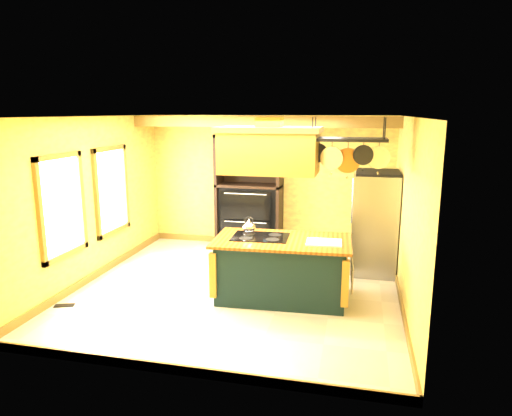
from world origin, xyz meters
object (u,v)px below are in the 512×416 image
at_px(kitchen_island, 282,268).
at_px(pot_rack, 348,147).
at_px(hutch, 250,205).
at_px(refrigerator, 374,225).
at_px(range_hood, 270,149).

bearing_deg(kitchen_island, pot_rack, -2.18).
bearing_deg(pot_rack, hutch, 129.51).
distance_m(refrigerator, hutch, 2.62).
bearing_deg(pot_rack, kitchen_island, -179.28).
distance_m(range_hood, pot_rack, 1.11).
distance_m(kitchen_island, hutch, 2.69).
height_order(kitchen_island, range_hood, range_hood).
bearing_deg(hutch, pot_rack, -50.49).
xyz_separation_m(pot_rack, refrigerator, (0.46, 1.51, -1.45)).
bearing_deg(range_hood, kitchen_island, 0.17).
relative_size(range_hood, pot_rack, 1.29).
bearing_deg(kitchen_island, hutch, 111.20).
height_order(refrigerator, hutch, hutch).
xyz_separation_m(refrigerator, hutch, (-2.45, 0.90, 0.05)).
relative_size(range_hood, refrigerator, 0.84).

